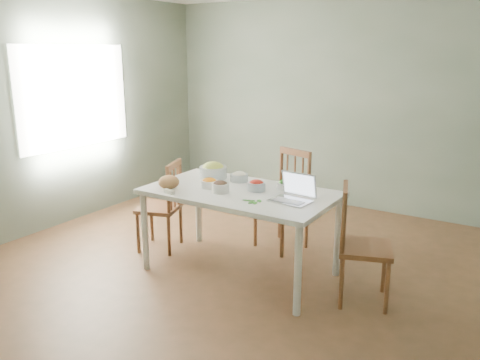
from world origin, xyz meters
The scene contains 19 objects.
floor centered at (0.00, 0.00, 0.00)m, with size 5.00×5.00×0.00m, color #513923.
wall_back centered at (0.00, 2.50, 1.35)m, with size 5.00×0.00×2.70m, color gray.
wall_left centered at (-2.50, 0.00, 1.35)m, with size 0.00×5.00×2.70m, color gray.
window_left centered at (-2.48, 0.30, 1.50)m, with size 0.04×1.60×1.20m, color white.
dining_table centered at (0.05, -0.02, 0.40)m, with size 1.71×0.96×0.80m, color white, non-canonical shape.
chair_far centered at (0.09, 0.73, 0.52)m, with size 0.46×0.44×1.04m, color #532E1B, non-canonical shape.
chair_left centered at (-0.98, 0.02, 0.47)m, with size 0.42×0.40×0.94m, color #532E1B, non-canonical shape.
chair_right centered at (1.20, 0.06, 0.49)m, with size 0.44×0.42×0.99m, color #532E1B, non-canonical shape.
bread_boule centered at (-0.54, -0.31, 0.86)m, with size 0.19×0.19×0.13m, color #A86E42.
butter_stick centered at (-0.44, -0.43, 0.82)m, with size 0.12×0.04×0.03m, color silver.
bowl_squash centered at (-0.42, 0.22, 0.88)m, with size 0.27×0.27×0.16m, color gold, non-canonical shape.
bowl_carrot centered at (-0.25, -0.08, 0.85)m, with size 0.16×0.16×0.09m, color orange, non-canonical shape.
bowl_onion centered at (-0.14, 0.25, 0.85)m, with size 0.17×0.17×0.09m, color silver, non-canonical shape.
bowl_mushroom centered at (-0.08, -0.16, 0.85)m, with size 0.16×0.16×0.10m, color #371E16, non-canonical shape.
bowl_redpep centered at (0.17, 0.06, 0.85)m, with size 0.16×0.16×0.10m, color red, non-canonical shape.
bowl_broccoli centered at (0.37, 0.23, 0.85)m, with size 0.14×0.14×0.09m, color #1E5014, non-canonical shape.
flatbread centered at (0.42, 0.34, 0.81)m, with size 0.22×0.22×0.02m, color tan.
basil_bunch centered at (0.30, -0.25, 0.81)m, with size 0.19×0.19×0.02m, color #24581B, non-canonical shape.
laptop centered at (0.58, -0.08, 0.92)m, with size 0.33×0.28×0.23m, color silver, non-canonical shape.
Camera 1 is at (2.31, -3.64, 2.04)m, focal length 36.65 mm.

